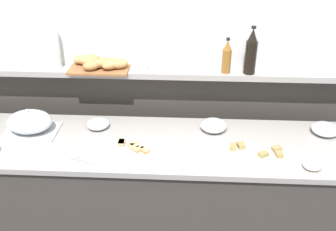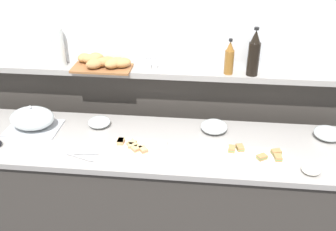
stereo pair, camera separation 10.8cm
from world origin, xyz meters
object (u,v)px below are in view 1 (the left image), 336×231
Objects in this scene: pepper_shaker at (152,64)px; bread_basket at (98,63)px; glass_bowl_small at (98,124)px; salt_shaker at (146,64)px; serving_cloche at (30,123)px; glass_bowl_medium at (213,126)px; sandwich_platter_side at (257,152)px; glass_bowl_large at (325,130)px; water_carafe at (53,49)px; vinegar_bottle_amber at (227,57)px; sandwich_platter_front at (137,147)px; condiment_bowl_red at (312,165)px; wine_bottle_dark at (251,53)px; serving_tongs at (82,158)px.

bread_basket is at bearing 179.66° from pepper_shaker.
salt_shaker is (0.30, 0.26, 0.33)m from glass_bowl_small.
glass_bowl_medium is (1.17, 0.09, -0.04)m from serving_cloche.
glass_bowl_large is (0.46, 0.25, 0.02)m from sandwich_platter_side.
water_carafe reaches higher than salt_shaker.
glass_bowl_medium is 0.73× the size of vinegar_bottle_amber.
vinegar_bottle_amber is 1.15m from water_carafe.
glass_bowl_medium is (-0.25, 0.26, 0.02)m from sandwich_platter_side.
sandwich_platter_side is at bearing -1.09° from sandwich_platter_front.
wine_bottle_dark is at bearing 116.44° from condiment_bowl_red.
sandwich_platter_side is 1.03m from serving_tongs.
bread_basket is (-1.03, 0.51, 0.34)m from sandwich_platter_side.
wine_bottle_dark is at bearing -2.30° from pepper_shaker.
vinegar_bottle_amber reaches higher than glass_bowl_large.
serving_cloche is 1.73m from condiment_bowl_red.
glass_bowl_medium reaches higher than glass_bowl_small.
glass_bowl_medium is at bearing 0.88° from glass_bowl_small.
glass_bowl_small is at bearing 11.07° from serving_cloche.
serving_tongs is at bearing -145.25° from vinegar_bottle_amber.
sandwich_platter_front is 0.95m from wine_bottle_dark.
pepper_shaker is at bearing 177.70° from wine_bottle_dark.
serving_tongs is 1.12m from vinegar_bottle_amber.
wine_bottle_dark reaches higher than condiment_bowl_red.
condiment_bowl_red is 0.55× the size of serving_tongs.
sandwich_platter_side is at bearing 5.78° from serving_tongs.
water_carafe is (-0.30, 0.61, 0.44)m from serving_tongs.
bread_basket reaches higher than glass_bowl_medium.
vinegar_bottle_amber is (0.54, 0.48, 0.40)m from sandwich_platter_front.
glass_bowl_medium is 0.76m from glass_bowl_small.
vinegar_bottle_amber is at bearing 159.43° from glass_bowl_large.
serving_cloche is 3.91× the size of salt_shaker.
sandwich_platter_side is 2.52× the size of glass_bowl_small.
sandwich_platter_front is at bearing -145.94° from wine_bottle_dark.
sandwich_platter_front is at bearing 178.91° from sandwich_platter_side.
bread_basket reaches higher than sandwich_platter_side.
serving_tongs is (-0.78, -0.36, -0.03)m from glass_bowl_medium.
salt_shaker is (-0.46, 0.25, 0.32)m from glass_bowl_medium.
serving_cloche is 1.96× the size of glass_bowl_large.
sandwich_platter_front is at bearing -91.15° from salt_shaker.
serving_tongs is (-1.49, -0.35, -0.03)m from glass_bowl_large.
serving_cloche reaches higher than condiment_bowl_red.
salt_shaker is at bearing 41.22° from glass_bowl_small.
water_carafe reaches higher than glass_bowl_large.
serving_cloche is 1.18m from glass_bowl_medium.
glass_bowl_medium is 0.55× the size of wine_bottle_dark.
glass_bowl_medium is 1.18m from water_carafe.
vinegar_bottle_amber is (0.08, 0.23, 0.39)m from glass_bowl_medium.
glass_bowl_large is 0.73× the size of vinegar_bottle_amber.
pepper_shaker is at bearing 148.87° from glass_bowl_medium.
pepper_shaker reaches higher than sandwich_platter_front.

